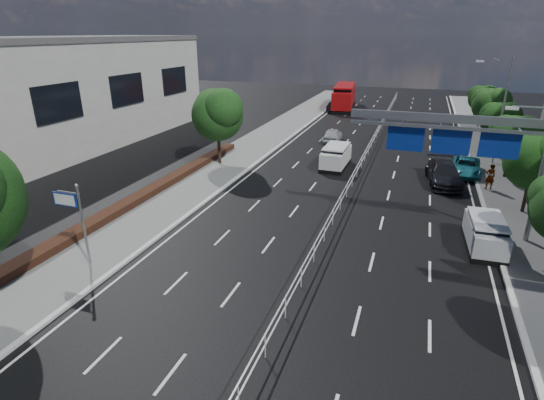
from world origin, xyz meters
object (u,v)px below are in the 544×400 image
(toilet_sign, at_px, (73,210))
(near_car_silver, at_px, (333,135))
(parked_car_teal, at_px, (466,167))
(parked_car_dark, at_px, (444,173))
(white_minivan, at_px, (336,157))
(silver_minivan, at_px, (485,233))
(overhead_gantry, at_px, (467,138))
(red_bus, at_px, (344,96))
(near_car_dark, at_px, (336,107))
(pedestrian_a, at_px, (490,177))

(toilet_sign, relative_size, near_car_silver, 1.02)
(parked_car_teal, distance_m, parked_car_dark, 3.50)
(toilet_sign, distance_m, white_minivan, 22.40)
(toilet_sign, distance_m, silver_minivan, 21.17)
(overhead_gantry, height_order, red_bus, overhead_gantry)
(toilet_sign, height_order, overhead_gantry, overhead_gantry)
(toilet_sign, height_order, near_car_silver, toilet_sign)
(near_car_dark, relative_size, parked_car_teal, 0.92)
(near_car_dark, bearing_deg, parked_car_teal, 128.52)
(white_minivan, distance_m, parked_car_dark, 8.79)
(silver_minivan, bearing_deg, toilet_sign, -158.81)
(white_minivan, bearing_deg, toilet_sign, -111.90)
(parked_car_dark, bearing_deg, red_bus, 105.64)
(near_car_silver, bearing_deg, pedestrian_a, 138.47)
(toilet_sign, bearing_deg, silver_minivan, 23.94)
(toilet_sign, height_order, near_car_dark, toilet_sign)
(toilet_sign, distance_m, overhead_gantry, 20.52)
(red_bus, height_order, near_car_silver, red_bus)
(silver_minivan, distance_m, pedestrian_a, 9.88)
(near_car_silver, height_order, parked_car_teal, near_car_silver)
(silver_minivan, relative_size, parked_car_teal, 0.88)
(red_bus, height_order, parked_car_teal, red_bus)
(parked_car_teal, xyz_separation_m, parked_car_dark, (-1.80, -3.00, 0.15))
(overhead_gantry, bearing_deg, white_minivan, 130.43)
(parked_car_teal, bearing_deg, red_bus, 121.17)
(toilet_sign, height_order, parked_car_dark, toilet_sign)
(toilet_sign, height_order, parked_car_teal, toilet_sign)
(overhead_gantry, distance_m, silver_minivan, 5.23)
(toilet_sign, bearing_deg, red_bus, 85.56)
(red_bus, bearing_deg, white_minivan, -86.74)
(red_bus, relative_size, silver_minivan, 2.85)
(parked_car_teal, bearing_deg, overhead_gantry, -93.94)
(near_car_silver, distance_m, silver_minivan, 24.39)
(white_minivan, height_order, parked_car_dark, white_minivan)
(toilet_sign, distance_m, pedestrian_a, 27.61)
(parked_car_dark, bearing_deg, near_car_dark, 108.87)
(near_car_silver, bearing_deg, parked_car_dark, 133.03)
(parked_car_dark, height_order, pedestrian_a, pedestrian_a)
(parked_car_dark, bearing_deg, white_minivan, 163.04)
(red_bus, xyz_separation_m, parked_car_dark, (13.48, -32.14, -1.03))
(silver_minivan, bearing_deg, near_car_silver, 118.22)
(near_car_silver, relative_size, parked_car_teal, 0.89)
(overhead_gantry, relative_size, pedestrian_a, 5.34)
(toilet_sign, xyz_separation_m, near_car_dark, (3.42, 47.79, -2.22))
(silver_minivan, bearing_deg, parked_car_dark, 97.02)
(overhead_gantry, bearing_deg, parked_car_dark, 91.54)
(overhead_gantry, height_order, white_minivan, overhead_gantry)
(white_minivan, height_order, parked_car_teal, white_minivan)
(parked_car_teal, bearing_deg, parked_car_dark, -117.47)
(red_bus, bearing_deg, near_car_silver, -88.49)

